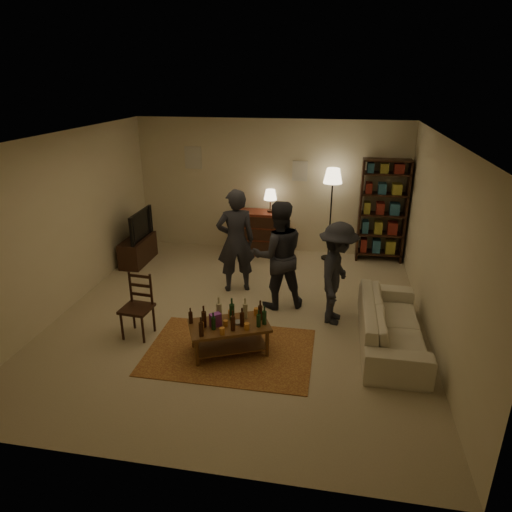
% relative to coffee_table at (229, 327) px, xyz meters
% --- Properties ---
extents(floor, '(6.00, 6.00, 0.00)m').
position_rel_coffee_table_xyz_m(floor, '(-0.06, 1.00, -0.39)').
color(floor, '#C6B793').
rests_on(floor, ground).
extents(room_shell, '(6.00, 6.00, 6.00)m').
position_rel_coffee_table_xyz_m(room_shell, '(-0.71, 3.98, 1.42)').
color(room_shell, beige).
rests_on(room_shell, ground).
extents(rug, '(2.20, 1.50, 0.01)m').
position_rel_coffee_table_xyz_m(rug, '(0.00, -0.00, -0.38)').
color(rug, brown).
rests_on(rug, ground).
extents(coffee_table, '(1.18, 0.94, 0.76)m').
position_rel_coffee_table_xyz_m(coffee_table, '(0.00, 0.00, 0.00)').
color(coffee_table, brown).
rests_on(coffee_table, ground).
extents(dining_chair, '(0.43, 0.43, 0.92)m').
position_rel_coffee_table_xyz_m(dining_chair, '(-1.37, 0.24, 0.09)').
color(dining_chair, black).
rests_on(dining_chair, ground).
extents(tv_stand, '(0.40, 1.00, 1.06)m').
position_rel_coffee_table_xyz_m(tv_stand, '(-2.51, 2.80, -0.00)').
color(tv_stand, black).
rests_on(tv_stand, ground).
extents(dresser, '(1.00, 0.50, 1.36)m').
position_rel_coffee_table_xyz_m(dresser, '(-0.26, 3.71, 0.09)').
color(dresser, maroon).
rests_on(dresser, ground).
extents(bookshelf, '(0.90, 0.34, 2.02)m').
position_rel_coffee_table_xyz_m(bookshelf, '(2.18, 3.78, 0.64)').
color(bookshelf, black).
rests_on(bookshelf, ground).
extents(floor_lamp, '(0.36, 0.36, 1.84)m').
position_rel_coffee_table_xyz_m(floor_lamp, '(1.19, 3.65, 1.18)').
color(floor_lamp, black).
rests_on(floor_lamp, ground).
extents(sofa, '(0.81, 2.08, 0.61)m').
position_rel_coffee_table_xyz_m(sofa, '(2.14, 0.60, -0.09)').
color(sofa, beige).
rests_on(sofa, ground).
extents(person_left, '(0.76, 0.63, 1.78)m').
position_rel_coffee_table_xyz_m(person_left, '(-0.33, 1.92, 0.50)').
color(person_left, '#23242B').
rests_on(person_left, ground).
extents(person_right, '(1.01, 0.90, 1.73)m').
position_rel_coffee_table_xyz_m(person_right, '(0.45, 1.46, 0.48)').
color(person_right, '#26272E').
rests_on(person_right, ground).
extents(person_by_sofa, '(0.72, 1.08, 1.55)m').
position_rel_coffee_table_xyz_m(person_by_sofa, '(1.36, 1.10, 0.39)').
color(person_by_sofa, '#222329').
rests_on(person_by_sofa, ground).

